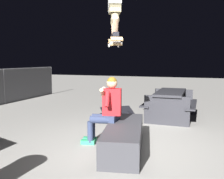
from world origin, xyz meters
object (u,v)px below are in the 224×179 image
at_px(person_sitting_on_ledge, 107,107).
at_px(skater_airborne, 115,4).
at_px(kicker_ramp, 120,116).
at_px(picnic_table_back, 170,100).
at_px(ledge_box_main, 124,137).
at_px(skateboard, 115,42).

bearing_deg(person_sitting_on_ledge, skater_airborne, -57.16).
height_order(kicker_ramp, picnic_table_back, picnic_table_back).
height_order(person_sitting_on_ledge, kicker_ramp, person_sitting_on_ledge).
distance_m(ledge_box_main, kicker_ramp, 2.44).
relative_size(ledge_box_main, skateboard, 1.93).
bearing_deg(kicker_ramp, skater_airborne, -164.45).
distance_m(ledge_box_main, skater_airborne, 2.40).
distance_m(person_sitting_on_ledge, skater_airborne, 1.90).
xyz_separation_m(person_sitting_on_ledge, skater_airborne, (0.08, -0.13, 1.89)).
distance_m(ledge_box_main, picnic_table_back, 2.78).
height_order(skater_airborne, kicker_ramp, skater_airborne).
distance_m(ledge_box_main, person_sitting_on_ledge, 0.65).
bearing_deg(picnic_table_back, person_sitting_on_ledge, 161.22).
bearing_deg(picnic_table_back, skater_airborne, 163.32).
xyz_separation_m(person_sitting_on_ledge, skateboard, (0.03, -0.15, 1.21)).
xyz_separation_m(skateboard, skater_airborne, (0.05, 0.02, 0.69)).
bearing_deg(ledge_box_main, skater_airborne, 46.54).
bearing_deg(skater_airborne, skateboard, -156.35).
relative_size(skateboard, skater_airborne, 0.90).
bearing_deg(kicker_ramp, ledge_box_main, -159.85).
bearing_deg(ledge_box_main, kicker_ramp, 20.15).
bearing_deg(skateboard, ledge_box_main, -129.61).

